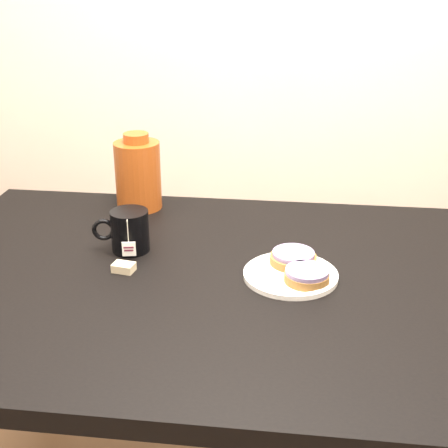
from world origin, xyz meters
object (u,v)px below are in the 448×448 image
at_px(table, 233,311).
at_px(teabag_pouch, 124,267).
at_px(bagel_back, 293,258).
at_px(bagel_package, 138,174).
at_px(mug, 129,231).
at_px(plate, 291,274).
at_px(bagel_front, 307,275).

relative_size(table, teabag_pouch, 31.11).
bearing_deg(bagel_back, bagel_package, 143.93).
relative_size(bagel_back, mug, 0.90).
bearing_deg(bagel_package, teabag_pouch, -81.12).
xyz_separation_m(table, plate, (0.12, 0.01, 0.09)).
height_order(plate, mug, mug).
relative_size(plate, bagel_front, 1.60).
relative_size(plate, bagel_package, 0.98).
bearing_deg(plate, bagel_package, 139.83).
bearing_deg(bagel_package, mug, -80.61).
relative_size(table, bagel_back, 11.54).
bearing_deg(teabag_pouch, plate, 2.66).
distance_m(bagel_front, bagel_package, 0.59).
xyz_separation_m(table, bagel_back, (0.12, 0.06, 0.11)).
relative_size(plate, mug, 1.46).
distance_m(bagel_back, bagel_front, 0.08).
height_order(bagel_back, bagel_package, bagel_package).
xyz_separation_m(plate, mug, (-0.37, 0.09, 0.04)).
bearing_deg(bagel_front, bagel_back, 110.55).
distance_m(mug, bagel_package, 0.27).
height_order(teabag_pouch, bagel_package, bagel_package).
relative_size(bagel_back, teabag_pouch, 2.70).
distance_m(bagel_back, bagel_package, 0.52).
distance_m(bagel_front, mug, 0.42).
relative_size(bagel_back, bagel_front, 0.99).
bearing_deg(teabag_pouch, table, 0.45).
distance_m(plate, bagel_package, 0.54).
xyz_separation_m(bagel_back, mug, (-0.37, 0.04, 0.02)).
bearing_deg(mug, bagel_back, -16.98).
xyz_separation_m(table, teabag_pouch, (-0.23, -0.00, 0.09)).
height_order(bagel_front, mug, mug).
height_order(table, mug, mug).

